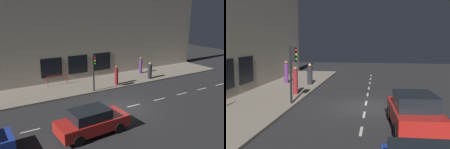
{
  "view_description": "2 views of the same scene",
  "coord_description": "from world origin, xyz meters",
  "views": [
    {
      "loc": [
        -14.05,
        9.28,
        7.3
      ],
      "look_at": [
        2.33,
        -0.43,
        2.02
      ],
      "focal_mm": 38.63,
      "sensor_mm": 36.0,
      "label": 1
    },
    {
      "loc": [
        -0.61,
        15.37,
        3.81
      ],
      "look_at": [
        1.56,
        0.13,
        1.85
      ],
      "focal_mm": 44.27,
      "sensor_mm": 36.0,
      "label": 2
    }
  ],
  "objects": [
    {
      "name": "pedestrian_0",
      "position": [
        4.83,
        -6.5,
        0.93
      ],
      "size": [
        0.5,
        0.5,
        1.72
      ],
      "rotation": [
        0.0,
        0.0,
        3.33
      ],
      "color": "#232328",
      "rests_on": "sidewalk"
    },
    {
      "name": "lane_centre_line",
      "position": [
        0.0,
        -1.0,
        0.0
      ],
      "size": [
        0.12,
        27.2,
        0.01
      ],
      "color": "beige",
      "rests_on": "ground"
    },
    {
      "name": "traffic_light",
      "position": [
        4.13,
        0.3,
        2.49
      ],
      "size": [
        0.47,
        0.32,
        3.33
      ],
      "color": "black",
      "rests_on": "sidewalk"
    },
    {
      "name": "sidewalk",
      "position": [
        6.25,
        0.0,
        0.07
      ],
      "size": [
        4.5,
        32.0,
        0.15
      ],
      "color": "gray",
      "rests_on": "ground"
    },
    {
      "name": "pedestrian_1",
      "position": [
        4.82,
        -2.38,
        1.02
      ],
      "size": [
        0.49,
        0.49,
        1.86
      ],
      "rotation": [
        0.0,
        0.0,
        2.31
      ],
      "color": "maroon",
      "rests_on": "sidewalk"
    },
    {
      "name": "pedestrian_2",
      "position": [
        6.98,
        -6.94,
        1.04
      ],
      "size": [
        0.46,
        0.46,
        1.89
      ],
      "rotation": [
        0.0,
        0.0,
        1.16
      ],
      "color": "#5B2D70",
      "rests_on": "sidewalk"
    },
    {
      "name": "ground_plane",
      "position": [
        0.0,
        0.0,
        0.0
      ],
      "size": [
        60.0,
        60.0,
        0.0
      ],
      "primitive_type": "plane",
      "color": "#28282B"
    },
    {
      "name": "parked_car_0",
      "position": [
        -2.19,
        3.66,
        0.79
      ],
      "size": [
        2.12,
        4.41,
        1.58
      ],
      "rotation": [
        0.0,
        0.0,
        3.2
      ],
      "color": "red",
      "rests_on": "ground"
    }
  ]
}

